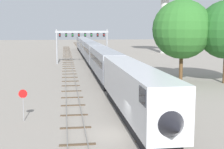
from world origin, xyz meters
TOP-DOWN VIEW (x-y plane):
  - ground_plane at (0.00, 0.00)m, footprint 400.00×400.00m
  - track_main at (2.00, 60.00)m, footprint 2.60×200.00m
  - track_near at (-3.50, 40.00)m, footprint 2.60×160.00m
  - passenger_train at (2.00, 50.15)m, footprint 3.04×112.75m
  - signal_gantry at (-0.25, 51.27)m, footprint 12.10×0.49m
  - stop_sign at (-8.00, 4.75)m, footprint 0.76×0.08m
  - trackside_tree_mid at (13.17, 22.99)m, footprint 8.88×8.88m

SIDE VIEW (x-z plane):
  - ground_plane at x=0.00m, z-range 0.00..0.00m
  - track_main at x=2.00m, z-range -0.01..0.15m
  - track_near at x=-3.50m, z-range -0.01..0.15m
  - stop_sign at x=-8.00m, z-range 0.43..3.31m
  - passenger_train at x=2.00m, z-range 0.21..5.01m
  - signal_gantry at x=-0.25m, z-range 1.92..9.79m
  - trackside_tree_mid at x=13.17m, z-range 1.78..14.23m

